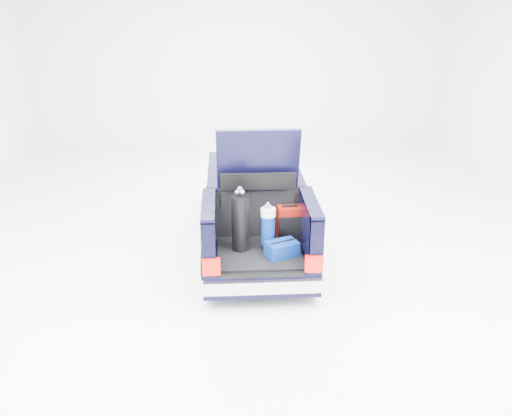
{
  "coord_description": "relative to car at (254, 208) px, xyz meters",
  "views": [
    {
      "loc": [
        -0.51,
        -9.01,
        4.44
      ],
      "look_at": [
        0.0,
        -0.5,
        0.93
      ],
      "focal_mm": 38.0,
      "sensor_mm": 36.0,
      "label": 1
    }
  ],
  "objects": [
    {
      "name": "blue_duffel",
      "position": [
        0.33,
        -1.74,
        0.04
      ],
      "size": [
        0.56,
        0.46,
        0.25
      ],
      "rotation": [
        0.0,
        0.0,
        0.39
      ],
      "color": "navy",
      "rests_on": "car"
    },
    {
      "name": "ground",
      "position": [
        0.0,
        -0.11,
        -0.67
      ],
      "size": [
        14.0,
        14.0,
        0.0
      ],
      "primitive_type": "plane",
      "color": "white",
      "rests_on": "ground"
    },
    {
      "name": "black_golf_bag",
      "position": [
        -0.29,
        -1.49,
        0.39
      ],
      "size": [
        0.32,
        0.35,
        1.01
      ],
      "rotation": [
        0.0,
        0.0,
        -0.13
      ],
      "color": "black",
      "rests_on": "car"
    },
    {
      "name": "red_suitcase",
      "position": [
        0.5,
        -1.23,
        0.22
      ],
      "size": [
        0.39,
        0.27,
        0.62
      ],
      "rotation": [
        0.0,
        0.0,
        0.07
      ],
      "color": "#640803",
      "rests_on": "car"
    },
    {
      "name": "blue_golf_bag",
      "position": [
        0.13,
        -1.49,
        0.28
      ],
      "size": [
        0.29,
        0.29,
        0.77
      ],
      "rotation": [
        0.0,
        0.0,
        0.31
      ],
      "color": "black",
      "rests_on": "car"
    },
    {
      "name": "car",
      "position": [
        0.0,
        0.0,
        0.0
      ],
      "size": [
        1.87,
        4.65,
        2.47
      ],
      "color": "black",
      "rests_on": "ground"
    }
  ]
}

